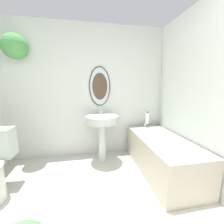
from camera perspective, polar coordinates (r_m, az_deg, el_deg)
The scene contains 5 objects.
wall_back at distance 2.60m, azimuth -12.57°, elevation 9.55°, with size 2.98×0.37×2.40m.
wall_right at distance 2.04m, azimuth 36.56°, elevation 5.37°, with size 0.06×2.49×2.40m.
pedestal_sink at distance 2.36m, azimuth -4.16°, elevation -5.31°, with size 0.55×0.55×0.93m.
bathtub at distance 2.36m, azimuth 19.60°, elevation -15.98°, with size 0.66×1.42×0.62m.
shampoo_bottle at distance 2.72m, azimuth 14.48°, elevation -2.45°, with size 0.07×0.07×0.23m.
Camera 1 is at (-0.03, -0.21, 1.30)m, focal length 22.00 mm.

